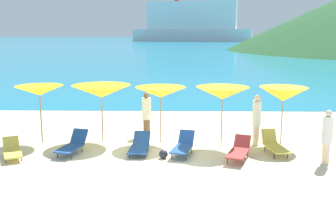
{
  "coord_description": "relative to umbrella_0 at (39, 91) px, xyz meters",
  "views": [
    {
      "loc": [
        0.7,
        -12.25,
        4.07
      ],
      "look_at": [
        0.37,
        3.31,
        1.2
      ],
      "focal_mm": 41.75,
      "sensor_mm": 36.0,
      "label": 1
    }
  ],
  "objects": [
    {
      "name": "lounge_chair_2",
      "position": [
        1.53,
        -1.4,
        -1.65
      ],
      "size": [
        0.9,
        1.59,
        0.71
      ],
      "rotation": [
        0.0,
        0.0,
        -0.23
      ],
      "color": "#1E478C",
      "rests_on": "ground_plane"
    },
    {
      "name": "ocean_water",
      "position": [
        4.39,
        226.06,
        -1.95
      ],
      "size": [
        650.0,
        440.0,
        0.02
      ],
      "primitive_type": "cube",
      "color": "teal",
      "rests_on": "ground_plane"
    },
    {
      "name": "lounge_chair_4",
      "position": [
        5.32,
        -1.49,
        -1.64
      ],
      "size": [
        0.9,
        1.53,
        0.72
      ],
      "rotation": [
        0.0,
        0.0,
        -0.26
      ],
      "color": "#1E478C",
      "rests_on": "ground_plane"
    },
    {
      "name": "beachgoer_2",
      "position": [
        8.03,
        -0.24,
        -0.96
      ],
      "size": [
        0.31,
        0.31,
        1.87
      ],
      "rotation": [
        0.0,
        0.0,
        4.02
      ],
      "color": "beige",
      "rests_on": "ground_plane"
    },
    {
      "name": "beachgoer_1",
      "position": [
        9.82,
        -2.32,
        -1.04
      ],
      "size": [
        0.31,
        0.31,
        1.73
      ],
      "rotation": [
        0.0,
        0.0,
        2.51
      ],
      "color": "beige",
      "rests_on": "ground_plane"
    },
    {
      "name": "umbrella_1",
      "position": [
        2.28,
        0.2,
        -0.04
      ],
      "size": [
        2.33,
        2.33,
        2.16
      ],
      "color": "#9E7F59",
      "rests_on": "ground_plane"
    },
    {
      "name": "umbrella_3",
      "position": [
        6.74,
        -0.43,
        -0.0
      ],
      "size": [
        2.09,
        2.09,
        2.19
      ],
      "color": "#9E7F59",
      "rests_on": "ground_plane"
    },
    {
      "name": "umbrella_0",
      "position": [
        0.0,
        0.0,
        0.0
      ],
      "size": [
        1.78,
        1.78,
        2.15
      ],
      "color": "#9E7F59",
      "rests_on": "ground_plane"
    },
    {
      "name": "ground_plane",
      "position": [
        4.39,
        8.01,
        -2.11
      ],
      "size": [
        50.0,
        100.0,
        0.3
      ],
      "primitive_type": "cube",
      "color": "beige"
    },
    {
      "name": "umbrella_2",
      "position": [
        4.5,
        0.06,
        -0.05
      ],
      "size": [
        2.06,
        2.06,
        2.11
      ],
      "color": "#9E7F59",
      "rests_on": "ground_plane"
    },
    {
      "name": "lounge_chair_5",
      "position": [
        7.14,
        -1.94,
        -1.65
      ],
      "size": [
        1.05,
        1.65,
        0.67
      ],
      "rotation": [
        0.0,
        0.0,
        -0.35
      ],
      "color": "#A53333",
      "rests_on": "ground_plane"
    },
    {
      "name": "beachgoer_0",
      "position": [
        3.9,
        1.06,
        -1.05
      ],
      "size": [
        0.36,
        0.36,
        1.74
      ],
      "rotation": [
        0.0,
        0.0,
        5.95
      ],
      "color": "brown",
      "rests_on": "ground_plane"
    },
    {
      "name": "beach_ball",
      "position": [
        4.67,
        -1.9,
        -1.82
      ],
      "size": [
        0.3,
        0.3,
        0.3
      ],
      "primitive_type": "sphere",
      "color": "#26262D",
      "rests_on": "ground_plane"
    },
    {
      "name": "cruise_ship",
      "position": [
        12.56,
        189.12,
        7.0
      ],
      "size": [
        60.88,
        21.14,
        23.04
      ],
      "rotation": [
        0.0,
        0.0,
        -0.24
      ],
      "color": "white",
      "rests_on": "ocean_water"
    },
    {
      "name": "lounge_chair_3",
      "position": [
        -0.34,
        -1.94,
        -1.71
      ],
      "size": [
        1.07,
        1.45,
        0.6
      ],
      "rotation": [
        0.0,
        0.0,
        0.46
      ],
      "color": "#D8BF4C",
      "rests_on": "ground_plane"
    },
    {
      "name": "umbrella_4",
      "position": [
        9.0,
        -0.05,
        -0.09
      ],
      "size": [
        1.88,
        1.88,
        2.13
      ],
      "color": "#9E7F59",
      "rests_on": "ground_plane"
    },
    {
      "name": "lounge_chair_1",
      "position": [
        3.83,
        -1.22,
        -1.72
      ],
      "size": [
        0.68,
        1.69,
        0.56
      ],
      "rotation": [
        0.0,
        0.0,
        -0.05
      ],
      "color": "#1E478C",
      "rests_on": "ground_plane"
    },
    {
      "name": "lounge_chair_0",
      "position": [
        8.46,
        -1.24,
        -1.66
      ],
      "size": [
        0.72,
        1.56,
        0.71
      ],
      "rotation": [
        0.0,
        0.0,
        0.13
      ],
      "color": "#D8BF4C",
      "rests_on": "ground_plane"
    }
  ]
}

